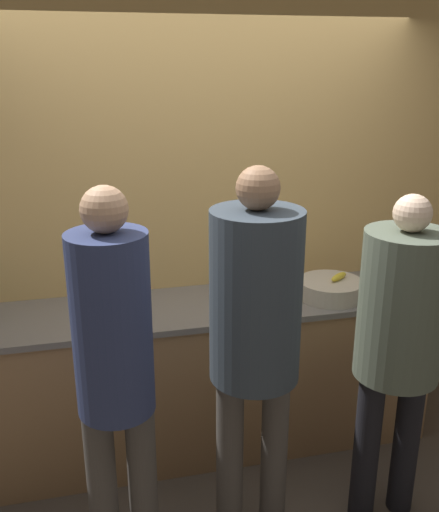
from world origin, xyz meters
The scene contains 9 objects.
ground_plane centered at (0.00, 0.00, 0.00)m, with size 14.00×14.00×0.00m, color #4C4238.
wall_back centered at (0.00, 0.65, 1.30)m, with size 5.20×0.06×2.60m.
counter centered at (0.00, 0.35, 0.47)m, with size 2.62×0.63×0.94m.
person_left centered at (-0.59, -0.50, 1.07)m, with size 0.32×0.32×1.83m.
person_center centered at (0.03, -0.41, 1.15)m, with size 0.41×0.41×1.86m.
person_right centered at (0.74, -0.44, 1.05)m, with size 0.41×0.41×1.71m.
fruit_bowl centered at (0.70, 0.26, 0.99)m, with size 0.38×0.38×0.14m.
utensil_crock centered at (0.25, 0.42, 1.01)m, with size 0.10×0.10×0.30m.
cup_white centered at (-0.61, 0.35, 0.99)m, with size 0.10×0.10×0.09m.
Camera 1 is at (-0.65, -2.61, 2.26)m, focal length 40.00 mm.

